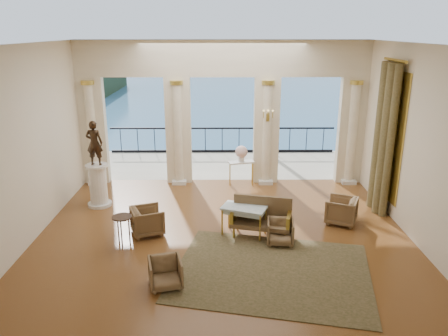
{
  "coord_description": "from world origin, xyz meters",
  "views": [
    {
      "loc": [
        -0.04,
        -9.75,
        4.8
      ],
      "look_at": [
        0.03,
        0.6,
        1.5
      ],
      "focal_mm": 35.0,
      "sensor_mm": 36.0,
      "label": 1
    }
  ],
  "objects_px": {
    "settee": "(261,217)",
    "side_table": "(122,221)",
    "armchair_b": "(280,231)",
    "armchair_c": "(341,209)",
    "console_table": "(241,165)",
    "armchair_d": "(147,219)",
    "game_table": "(244,210)",
    "pedestal": "(98,186)",
    "armchair_a": "(165,272)",
    "statue": "(94,143)"
  },
  "relations": [
    {
      "from": "armchair_a",
      "to": "armchair_b",
      "type": "xyz_separation_m",
      "value": [
        2.46,
        1.78,
        -0.0
      ]
    },
    {
      "from": "settee",
      "to": "side_table",
      "type": "xyz_separation_m",
      "value": [
        -3.23,
        -0.57,
        0.17
      ]
    },
    {
      "from": "armchair_d",
      "to": "console_table",
      "type": "height_order",
      "value": "console_table"
    },
    {
      "from": "armchair_b",
      "to": "settee",
      "type": "bearing_deg",
      "value": 137.86
    },
    {
      "from": "armchair_d",
      "to": "settee",
      "type": "distance_m",
      "value": 2.78
    },
    {
      "from": "armchair_b",
      "to": "armchair_a",
      "type": "bearing_deg",
      "value": -138.13
    },
    {
      "from": "settee",
      "to": "statue",
      "type": "distance_m",
      "value": 5.0
    },
    {
      "from": "settee",
      "to": "armchair_c",
      "type": "bearing_deg",
      "value": 30.59
    },
    {
      "from": "armchair_d",
      "to": "console_table",
      "type": "bearing_deg",
      "value": -55.18
    },
    {
      "from": "game_table",
      "to": "console_table",
      "type": "height_order",
      "value": "console_table"
    },
    {
      "from": "side_table",
      "to": "console_table",
      "type": "bearing_deg",
      "value": 55.36
    },
    {
      "from": "armchair_c",
      "to": "statue",
      "type": "relative_size",
      "value": 0.61
    },
    {
      "from": "armchair_c",
      "to": "settee",
      "type": "distance_m",
      "value": 2.22
    },
    {
      "from": "armchair_a",
      "to": "armchair_c",
      "type": "bearing_deg",
      "value": 20.9
    },
    {
      "from": "console_table",
      "to": "game_table",
      "type": "bearing_deg",
      "value": -106.84
    },
    {
      "from": "armchair_d",
      "to": "armchair_b",
      "type": "bearing_deg",
      "value": -119.99
    },
    {
      "from": "pedestal",
      "to": "statue",
      "type": "bearing_deg",
      "value": 0.0
    },
    {
      "from": "armchair_b",
      "to": "side_table",
      "type": "relative_size",
      "value": 0.84
    },
    {
      "from": "armchair_a",
      "to": "statue",
      "type": "distance_m",
      "value": 4.98
    },
    {
      "from": "armchair_a",
      "to": "side_table",
      "type": "height_order",
      "value": "side_table"
    },
    {
      "from": "pedestal",
      "to": "statue",
      "type": "height_order",
      "value": "statue"
    },
    {
      "from": "armchair_b",
      "to": "armchair_c",
      "type": "distance_m",
      "value": 2.04
    },
    {
      "from": "armchair_d",
      "to": "game_table",
      "type": "xyz_separation_m",
      "value": [
        2.35,
        -0.05,
        0.27
      ]
    },
    {
      "from": "armchair_a",
      "to": "armchair_b",
      "type": "height_order",
      "value": "armchair_a"
    },
    {
      "from": "statue",
      "to": "armchair_d",
      "type": "bearing_deg",
      "value": 136.19
    },
    {
      "from": "armchair_b",
      "to": "side_table",
      "type": "bearing_deg",
      "value": -172.13
    },
    {
      "from": "armchair_c",
      "to": "console_table",
      "type": "relative_size",
      "value": 0.87
    },
    {
      "from": "armchair_a",
      "to": "side_table",
      "type": "xyz_separation_m",
      "value": [
        -1.17,
        1.66,
        0.32
      ]
    },
    {
      "from": "armchair_b",
      "to": "statue",
      "type": "xyz_separation_m",
      "value": [
        -4.84,
        2.32,
        1.52
      ]
    },
    {
      "from": "game_table",
      "to": "pedestal",
      "type": "height_order",
      "value": "pedestal"
    },
    {
      "from": "settee",
      "to": "pedestal",
      "type": "xyz_separation_m",
      "value": [
        -4.43,
        1.87,
        0.12
      ]
    },
    {
      "from": "armchair_c",
      "to": "side_table",
      "type": "distance_m",
      "value": 5.49
    },
    {
      "from": "armchair_d",
      "to": "settee",
      "type": "bearing_deg",
      "value": -112.13
    },
    {
      "from": "pedestal",
      "to": "console_table",
      "type": "xyz_separation_m",
      "value": [
        4.1,
        1.75,
        0.05
      ]
    },
    {
      "from": "side_table",
      "to": "game_table",
      "type": "bearing_deg",
      "value": 11.99
    },
    {
      "from": "game_table",
      "to": "statue",
      "type": "height_order",
      "value": "statue"
    },
    {
      "from": "console_table",
      "to": "pedestal",
      "type": "bearing_deg",
      "value": -172.29
    },
    {
      "from": "armchair_b",
      "to": "settee",
      "type": "xyz_separation_m",
      "value": [
        -0.4,
        0.45,
        0.15
      ]
    },
    {
      "from": "armchair_a",
      "to": "armchair_c",
      "type": "xyz_separation_m",
      "value": [
        4.18,
        2.89,
        0.06
      ]
    },
    {
      "from": "armchair_a",
      "to": "game_table",
      "type": "height_order",
      "value": "game_table"
    },
    {
      "from": "settee",
      "to": "console_table",
      "type": "distance_m",
      "value": 3.64
    },
    {
      "from": "settee",
      "to": "statue",
      "type": "bearing_deg",
      "value": 170.42
    },
    {
      "from": "armchair_c",
      "to": "side_table",
      "type": "xyz_separation_m",
      "value": [
        -5.35,
        -1.23,
        0.26
      ]
    },
    {
      "from": "armchair_a",
      "to": "armchair_c",
      "type": "height_order",
      "value": "armchair_c"
    },
    {
      "from": "armchair_d",
      "to": "side_table",
      "type": "height_order",
      "value": "armchair_d"
    },
    {
      "from": "armchair_c",
      "to": "pedestal",
      "type": "bearing_deg",
      "value": -75.99
    },
    {
      "from": "settee",
      "to": "pedestal",
      "type": "distance_m",
      "value": 4.81
    },
    {
      "from": "pedestal",
      "to": "armchair_b",
      "type": "bearing_deg",
      "value": -25.64
    },
    {
      "from": "armchair_d",
      "to": "game_table",
      "type": "bearing_deg",
      "value": -111.82
    },
    {
      "from": "armchair_b",
      "to": "game_table",
      "type": "relative_size",
      "value": 0.53
    }
  ]
}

